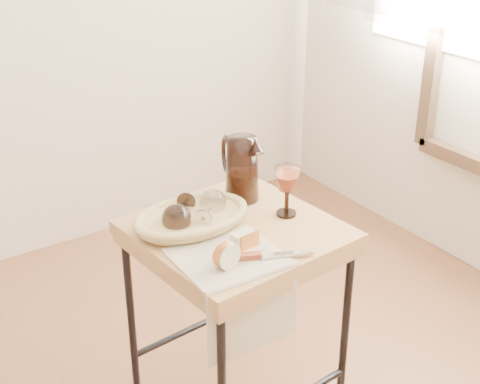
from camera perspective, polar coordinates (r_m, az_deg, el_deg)
side_table at (r=2.13m, az=-0.31°, el=-10.87°), size 0.57×0.57×0.67m
tea_towel at (r=1.81m, az=-1.00°, el=-5.42°), size 0.28×0.26×0.01m
bread_basket at (r=1.95m, az=-4.04°, el=-2.34°), size 0.31×0.22×0.05m
goblet_lying_a at (r=1.93m, az=-4.96°, el=-1.60°), size 0.15×0.15×0.08m
goblet_lying_b at (r=1.94m, az=-2.64°, el=-1.45°), size 0.15×0.15×0.08m
pitcher at (r=2.07m, az=0.17°, el=1.95°), size 0.21×0.26×0.24m
wine_goblet at (r=1.99m, az=3.94°, el=0.08°), size 0.09×0.09×0.15m
apple_half at (r=1.74m, az=-1.32°, el=-5.18°), size 0.08×0.05×0.07m
apple_wedge at (r=1.83m, az=0.22°, el=-3.97°), size 0.07×0.04×0.04m
table_knife at (r=1.79m, az=2.28°, el=-5.22°), size 0.22×0.11×0.02m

